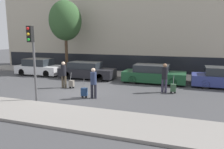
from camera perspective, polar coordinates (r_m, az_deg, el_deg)
The scene contains 15 objects.
ground_plane at distance 13.50m, azimuth -9.01°, elevation -4.84°, with size 80.00×80.00×0.00m, color #424244.
sidewalk_near at distance 10.48m, azimuth -18.83°, elevation -9.28°, with size 28.00×2.50×0.12m.
sidewalk_far at distance 19.79m, azimuth 0.56°, elevation 0.18°, with size 28.00×3.00×0.12m.
building_facade at distance 22.70m, azimuth 3.31°, elevation 13.75°, with size 28.00×2.24×9.90m.
parked_car_0 at distance 20.65m, azimuth -18.39°, elevation 1.80°, with size 4.13×1.91×1.45m.
parked_car_1 at distance 17.96m, azimuth -6.65°, elevation 0.98°, with size 4.57×1.70×1.35m.
parked_car_2 at distance 16.44m, azimuth 10.74°, elevation 0.05°, with size 4.53×1.86×1.36m.
pedestrian_left at distance 14.88m, azimuth -12.52°, elevation 0.39°, with size 0.35×0.34×1.76m.
trolley_left at distance 14.77m, azimuth -10.53°, elevation -2.33°, with size 0.34×0.29×1.07m.
pedestrian_center at distance 12.08m, azimuth -4.85°, elevation -1.77°, with size 0.35×0.34×1.71m.
trolley_center at distance 12.38m, azimuth -7.28°, elevation -4.53°, with size 0.34×0.29×1.10m.
pedestrian_right at distance 13.68m, azimuth 13.56°, elevation -0.38°, with size 0.35×0.34×1.80m.
trolley_right at distance 13.73m, azimuth 15.70°, elevation -3.36°, with size 0.34×0.29×1.11m.
traffic_light at distance 11.79m, azimuth -20.14°, elevation 6.31°, with size 0.28×0.47×3.92m.
bare_tree_near_crossing at distance 21.38m, azimuth -12.10°, elevation 13.55°, with size 3.02×3.02×6.59m.
Camera 1 is at (6.22, -11.48, 3.41)m, focal length 35.00 mm.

